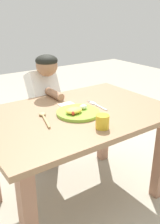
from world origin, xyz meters
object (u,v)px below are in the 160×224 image
(fork, at_px, (97,105))
(person, at_px, (44,111))
(spoon, at_px, (44,118))
(drinking_cup, at_px, (102,122))
(plate, at_px, (78,112))

(fork, distance_m, person, 0.53)
(spoon, xyz_separation_m, drinking_cup, (0.20, -0.29, 0.03))
(fork, bearing_deg, person, 21.33)
(plate, distance_m, fork, 0.20)
(person, bearing_deg, plate, 85.57)
(plate, bearing_deg, person, 85.57)
(spoon, height_order, drinking_cup, drinking_cup)
(plate, height_order, spoon, plate)
(plate, bearing_deg, drinking_cup, -90.40)
(person, bearing_deg, spoon, 63.34)
(plate, xyz_separation_m, spoon, (-0.20, 0.06, -0.01))
(drinking_cup, relative_size, person, 0.08)
(fork, relative_size, drinking_cup, 2.87)
(plate, distance_m, person, 0.57)
(spoon, distance_m, person, 0.56)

